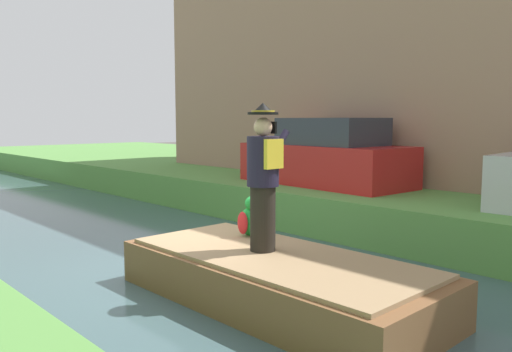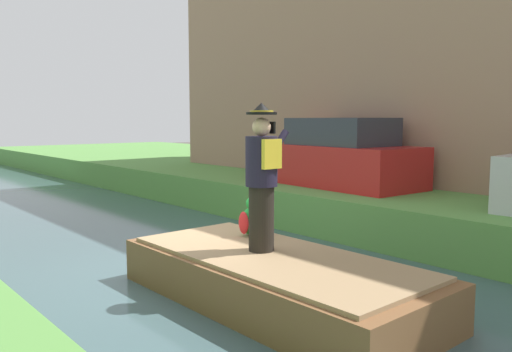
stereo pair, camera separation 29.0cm
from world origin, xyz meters
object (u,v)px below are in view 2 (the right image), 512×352
object	(u,v)px
person_pirate	(262,178)
parked_car_red	(335,157)
boat	(274,279)
parrot_plush	(252,219)

from	to	relation	value
person_pirate	parked_car_red	xyz separation A→B (m)	(4.69, 2.84, -0.11)
boat	person_pirate	xyz separation A→B (m)	(0.02, 0.24, 1.23)
person_pirate	parrot_plush	bearing A→B (deg)	49.01
boat	parked_car_red	distance (m)	5.74
boat	parked_car_red	bearing A→B (deg)	33.24
parked_car_red	boat	bearing A→B (deg)	-146.76
boat	parked_car_red	xyz separation A→B (m)	(4.71, 3.09, 1.12)
boat	parrot_plush	size ratio (longest dim) A/B	7.40
parrot_plush	parked_car_red	world-z (taller)	parked_car_red
boat	parked_car_red	size ratio (longest dim) A/B	1.03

